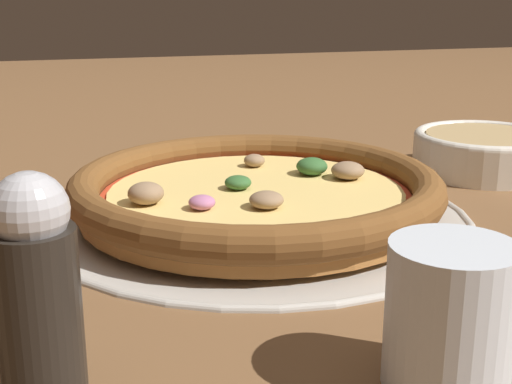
{
  "coord_description": "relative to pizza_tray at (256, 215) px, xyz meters",
  "views": [
    {
      "loc": [
        0.17,
        0.6,
        0.21
      ],
      "look_at": [
        0.0,
        0.0,
        0.03
      ],
      "focal_mm": 50.0,
      "sensor_mm": 36.0,
      "label": 1
    }
  ],
  "objects": [
    {
      "name": "drinking_cup",
      "position": [
        -0.02,
        0.3,
        0.04
      ],
      "size": [
        0.07,
        0.07,
        0.08
      ],
      "color": "silver",
      "rests_on": "ground_plane"
    },
    {
      "name": "ground_plane",
      "position": [
        0.0,
        0.0,
        -0.0
      ],
      "size": [
        3.0,
        3.0,
        0.0
      ],
      "primitive_type": "plane",
      "color": "brown"
    },
    {
      "name": "bowl_near",
      "position": [
        -0.3,
        -0.09,
        0.02
      ],
      "size": [
        0.16,
        0.16,
        0.05
      ],
      "color": "silver",
      "rests_on": "ground_plane"
    },
    {
      "name": "pizza",
      "position": [
        -0.0,
        -0.0,
        0.02
      ],
      "size": [
        0.34,
        0.34,
        0.04
      ],
      "color": "#A86B33",
      "rests_on": "pizza_tray"
    },
    {
      "name": "pepper_shaker",
      "position": [
        0.19,
        0.25,
        0.06
      ],
      "size": [
        0.04,
        0.04,
        0.12
      ],
      "color": "black",
      "rests_on": "ground_plane"
    },
    {
      "name": "pizza_tray",
      "position": [
        0.0,
        0.0,
        0.0
      ],
      "size": [
        0.39,
        0.39,
        0.01
      ],
      "color": "#B7B2A8",
      "rests_on": "ground_plane"
    }
  ]
}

